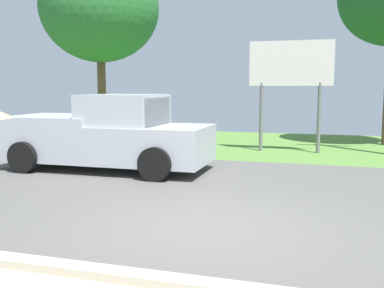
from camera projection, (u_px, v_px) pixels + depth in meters
name	position (u px, v px, depth m)	size (l,w,h in m)	color
ground_plane	(241.00, 187.00, 9.36)	(40.00, 22.00, 0.20)	#565451
pickup_truck	(107.00, 135.00, 11.10)	(5.20, 2.28, 1.88)	#ADB2BA
roadside_billboard	(291.00, 71.00, 13.89)	(2.60, 0.12, 3.50)	slate
tree_left_far	(100.00, 8.00, 18.72)	(5.02, 5.02, 7.68)	brown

